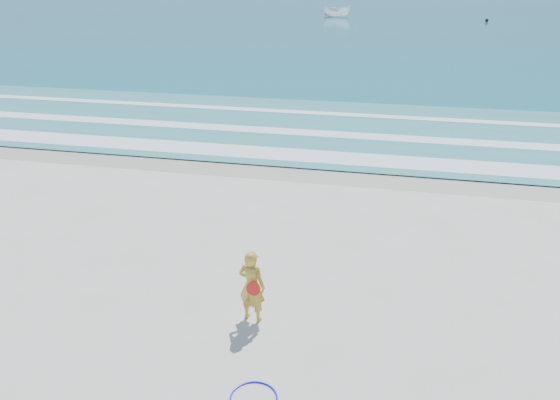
# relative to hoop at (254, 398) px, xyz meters

# --- Properties ---
(ground) EXTENTS (400.00, 400.00, 0.00)m
(ground) POSITION_rel_hoop_xyz_m (-0.84, 1.61, -0.01)
(ground) COLOR silver
(ground) RESTS_ON ground
(wet_sand) EXTENTS (400.00, 2.40, 0.00)m
(wet_sand) POSITION_rel_hoop_xyz_m (-0.84, 10.61, -0.01)
(wet_sand) COLOR #B2A893
(wet_sand) RESTS_ON ground
(ocean) EXTENTS (400.00, 190.00, 0.04)m
(ocean) POSITION_rel_hoop_xyz_m (-0.84, 106.61, 0.01)
(ocean) COLOR #19727F
(ocean) RESTS_ON ground
(shallow) EXTENTS (400.00, 10.00, 0.01)m
(shallow) POSITION_rel_hoop_xyz_m (-0.84, 15.61, 0.03)
(shallow) COLOR #59B7AD
(shallow) RESTS_ON ocean
(foam_near) EXTENTS (400.00, 1.40, 0.01)m
(foam_near) POSITION_rel_hoop_xyz_m (-0.84, 11.91, 0.04)
(foam_near) COLOR white
(foam_near) RESTS_ON shallow
(foam_mid) EXTENTS (400.00, 0.90, 0.01)m
(foam_mid) POSITION_rel_hoop_xyz_m (-0.84, 14.81, 0.04)
(foam_mid) COLOR white
(foam_mid) RESTS_ON shallow
(foam_far) EXTENTS (400.00, 0.60, 0.01)m
(foam_far) POSITION_rel_hoop_xyz_m (-0.84, 18.11, 0.04)
(foam_far) COLOR white
(foam_far) RESTS_ON shallow
(hoop) EXTENTS (0.99, 0.99, 0.03)m
(hoop) POSITION_rel_hoop_xyz_m (0.00, 0.00, 0.00)
(hoop) COLOR #0D12EA
(hoop) RESTS_ON ground
(boat) EXTENTS (4.08, 2.06, 1.51)m
(boat) POSITION_rel_hoop_xyz_m (-6.85, 69.36, 0.78)
(boat) COLOR white
(boat) RESTS_ON ocean
(buoy) EXTENTS (0.40, 0.40, 0.40)m
(buoy) POSITION_rel_hoop_xyz_m (11.72, 66.72, 0.23)
(buoy) COLOR black
(buoy) RESTS_ON ocean
(woman) EXTENTS (0.60, 0.46, 1.48)m
(woman) POSITION_rel_hoop_xyz_m (-0.56, 2.07, 0.73)
(woman) COLOR gold
(woman) RESTS_ON ground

